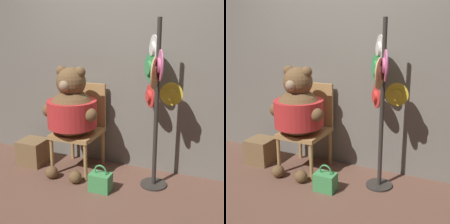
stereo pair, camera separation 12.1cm
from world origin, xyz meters
The scene contains 7 objects.
ground_plane centered at (0.00, 0.00, 0.00)m, with size 14.00×14.00×0.00m, color brown.
wall_back centered at (0.00, 0.62, 1.15)m, with size 8.00×0.10×2.29m.
chair centered at (-0.40, 0.34, 0.53)m, with size 0.48×0.53×0.99m.
teddy_bear centered at (-0.42, 0.16, 0.74)m, with size 0.66×0.59×1.23m.
hat_display_rack centered at (0.50, 0.22, 1.01)m, with size 0.46×0.56×1.72m.
handbag_on_ground centered at (0.05, -0.12, 0.10)m, with size 0.22×0.15×0.29m.
wooden_crate centered at (-0.99, 0.18, 0.15)m, with size 0.30×0.30×0.30m.
Camera 1 is at (1.25, -2.74, 1.63)m, focal length 50.00 mm.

